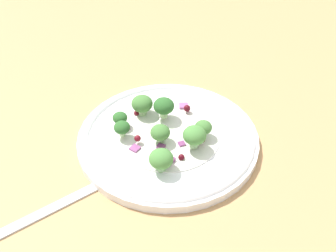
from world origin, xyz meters
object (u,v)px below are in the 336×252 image
at_px(broccoli_floret_0, 142,104).
at_px(fork, 64,202).
at_px(plate, 168,136).
at_px(broccoli_floret_2, 158,131).
at_px(broccoli_floret_1, 164,106).

bearing_deg(broccoli_floret_0, fork, 28.48).
xyz_separation_m(plate, fork, (0.16, 0.03, -0.01)).
bearing_deg(broccoli_floret_0, broccoli_floret_2, 81.56).
bearing_deg(broccoli_floret_1, plate, 68.18).
relative_size(plate, fork, 1.29).
height_order(plate, broccoli_floret_0, broccoli_floret_0).
bearing_deg(broccoli_floret_0, plate, 98.58).
bearing_deg(fork, broccoli_floret_2, -171.01).
xyz_separation_m(broccoli_floret_1, fork, (0.17, 0.06, -0.03)).
distance_m(broccoli_floret_0, broccoli_floret_2, 0.06).
relative_size(broccoli_floret_0, fork, 0.16).
bearing_deg(plate, broccoli_floret_2, 12.31).
height_order(broccoli_floret_1, fork, broccoli_floret_1).
height_order(plate, broccoli_floret_1, broccoli_floret_1).
distance_m(broccoli_floret_0, broccoli_floret_1, 0.03).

